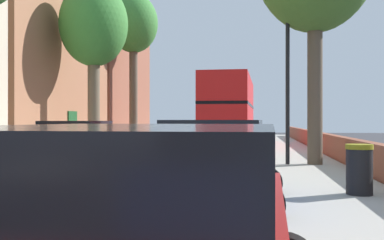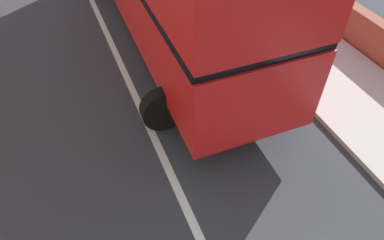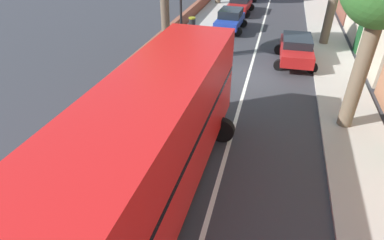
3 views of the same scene
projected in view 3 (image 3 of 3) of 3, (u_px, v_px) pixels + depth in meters
ground_plane at (248, 77)px, 17.76m from camera, size 84.00×84.00×0.00m
road_centre_line at (248, 77)px, 17.75m from camera, size 0.16×54.00×0.01m
sidewalk_left at (340, 86)px, 16.64m from camera, size 2.60×60.00×0.12m
sidewalk_right at (167, 67)px, 18.81m from camera, size 2.60×60.00×0.12m
boundary_wall_right at (142, 57)px, 18.91m from camera, size 0.36×54.00×1.00m
double_decker_bus at (155, 136)px, 8.83m from camera, size 3.72×10.43×4.06m
parked_car_blue_right_0 at (230, 19)px, 24.71m from camera, size 2.57×3.99×1.63m
parked_car_red_left_1 at (296, 48)px, 19.00m from camera, size 2.58×4.39×1.60m
parked_car_red_right_2 at (240, 3)px, 29.35m from camera, size 2.57×4.44×1.60m
litter_bin_right at (192, 24)px, 24.52m from camera, size 0.55×0.55×1.02m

